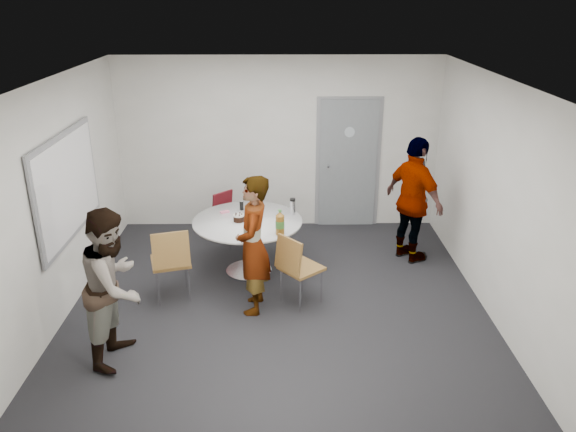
{
  "coord_description": "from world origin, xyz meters",
  "views": [
    {
      "loc": [
        0.05,
        -6.05,
        3.58
      ],
      "look_at": [
        0.12,
        0.25,
        1.04
      ],
      "focal_mm": 35.0,
      "sensor_mm": 36.0,
      "label": 1
    }
  ],
  "objects_px": {
    "chair_near_right": "(296,264)",
    "person_main": "(253,245)",
    "door": "(348,164)",
    "table": "(250,227)",
    "person_right": "(414,201)",
    "whiteboard": "(68,186)",
    "person_left": "(114,286)",
    "chair_near_left": "(171,258)",
    "chair_far": "(227,213)"
  },
  "relations": [
    {
      "from": "chair_near_right",
      "to": "person_left",
      "type": "distance_m",
      "value": 2.12
    },
    {
      "from": "chair_near_left",
      "to": "person_left",
      "type": "bearing_deg",
      "value": -123.1
    },
    {
      "from": "whiteboard",
      "to": "person_right",
      "type": "relative_size",
      "value": 1.07
    },
    {
      "from": "person_main",
      "to": "person_right",
      "type": "xyz_separation_m",
      "value": [
        2.16,
        1.33,
        0.05
      ]
    },
    {
      "from": "door",
      "to": "table",
      "type": "bearing_deg",
      "value": -131.23
    },
    {
      "from": "table",
      "to": "chair_near_left",
      "type": "xyz_separation_m",
      "value": [
        -0.91,
        -0.76,
        -0.07
      ]
    },
    {
      "from": "whiteboard",
      "to": "person_main",
      "type": "xyz_separation_m",
      "value": [
        2.18,
        -0.36,
        -0.61
      ]
    },
    {
      "from": "person_right",
      "to": "person_main",
      "type": "bearing_deg",
      "value": 91.13
    },
    {
      "from": "door",
      "to": "chair_near_right",
      "type": "distance_m",
      "value": 2.74
    },
    {
      "from": "table",
      "to": "chair_near_right",
      "type": "height_order",
      "value": "table"
    },
    {
      "from": "chair_near_left",
      "to": "person_main",
      "type": "xyz_separation_m",
      "value": [
        1.01,
        -0.2,
        0.25
      ]
    },
    {
      "from": "whiteboard",
      "to": "table",
      "type": "height_order",
      "value": "whiteboard"
    },
    {
      "from": "person_left",
      "to": "chair_near_left",
      "type": "bearing_deg",
      "value": -9.41
    },
    {
      "from": "chair_near_right",
      "to": "person_main",
      "type": "distance_m",
      "value": 0.58
    },
    {
      "from": "person_right",
      "to": "whiteboard",
      "type": "bearing_deg",
      "value": 72.11
    },
    {
      "from": "table",
      "to": "chair_near_right",
      "type": "bearing_deg",
      "value": -55.91
    },
    {
      "from": "door",
      "to": "table",
      "type": "height_order",
      "value": "door"
    },
    {
      "from": "table",
      "to": "person_right",
      "type": "relative_size",
      "value": 0.82
    },
    {
      "from": "chair_near_right",
      "to": "door",
      "type": "bearing_deg",
      "value": 120.43
    },
    {
      "from": "whiteboard",
      "to": "chair_far",
      "type": "xyz_separation_m",
      "value": [
        1.69,
        1.58,
        -0.97
      ]
    },
    {
      "from": "person_main",
      "to": "person_right",
      "type": "distance_m",
      "value": 2.53
    },
    {
      "from": "chair_near_left",
      "to": "person_right",
      "type": "xyz_separation_m",
      "value": [
        3.16,
        1.13,
        0.3
      ]
    },
    {
      "from": "chair_near_left",
      "to": "chair_far",
      "type": "xyz_separation_m",
      "value": [
        0.52,
        1.74,
        -0.11
      ]
    },
    {
      "from": "person_main",
      "to": "person_right",
      "type": "bearing_deg",
      "value": 124.23
    },
    {
      "from": "door",
      "to": "whiteboard",
      "type": "bearing_deg",
      "value": -147.34
    },
    {
      "from": "person_left",
      "to": "person_right",
      "type": "relative_size",
      "value": 0.93
    },
    {
      "from": "person_main",
      "to": "person_left",
      "type": "distance_m",
      "value": 1.63
    },
    {
      "from": "chair_far",
      "to": "door",
      "type": "bearing_deg",
      "value": 155.71
    },
    {
      "from": "door",
      "to": "chair_near_left",
      "type": "bearing_deg",
      "value": -134.36
    },
    {
      "from": "person_left",
      "to": "door",
      "type": "bearing_deg",
      "value": -29.7
    },
    {
      "from": "person_left",
      "to": "whiteboard",
      "type": "bearing_deg",
      "value": 40.66
    },
    {
      "from": "chair_near_left",
      "to": "chair_near_right",
      "type": "relative_size",
      "value": 1.06
    },
    {
      "from": "door",
      "to": "chair_near_left",
      "type": "xyz_separation_m",
      "value": [
        -2.39,
        -2.45,
        -0.44
      ]
    },
    {
      "from": "person_main",
      "to": "person_right",
      "type": "relative_size",
      "value": 0.94
    },
    {
      "from": "person_main",
      "to": "chair_near_left",
      "type": "bearing_deg",
      "value": -98.45
    },
    {
      "from": "chair_near_left",
      "to": "table",
      "type": "bearing_deg",
      "value": 23.9
    },
    {
      "from": "table",
      "to": "person_right",
      "type": "height_order",
      "value": "person_right"
    },
    {
      "from": "door",
      "to": "chair_near_left",
      "type": "distance_m",
      "value": 3.45
    },
    {
      "from": "door",
      "to": "person_right",
      "type": "height_order",
      "value": "door"
    },
    {
      "from": "person_left",
      "to": "person_right",
      "type": "bearing_deg",
      "value": -49.53
    },
    {
      "from": "door",
      "to": "person_main",
      "type": "bearing_deg",
      "value": -117.66
    },
    {
      "from": "whiteboard",
      "to": "chair_near_right",
      "type": "height_order",
      "value": "whiteboard"
    },
    {
      "from": "door",
      "to": "person_left",
      "type": "distance_m",
      "value": 4.49
    },
    {
      "from": "whiteboard",
      "to": "table",
      "type": "xyz_separation_m",
      "value": [
        2.08,
        0.6,
        -0.79
      ]
    },
    {
      "from": "whiteboard",
      "to": "chair_far",
      "type": "distance_m",
      "value": 2.51
    },
    {
      "from": "whiteboard",
      "to": "person_left",
      "type": "bearing_deg",
      "value": -57.21
    },
    {
      "from": "table",
      "to": "person_main",
      "type": "xyz_separation_m",
      "value": [
        0.09,
        -0.96,
        0.18
      ]
    },
    {
      "from": "door",
      "to": "chair_near_left",
      "type": "relative_size",
      "value": 2.21
    },
    {
      "from": "chair_near_right",
      "to": "table",
      "type": "bearing_deg",
      "value": 173.72
    },
    {
      "from": "whiteboard",
      "to": "person_main",
      "type": "relative_size",
      "value": 1.13
    }
  ]
}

